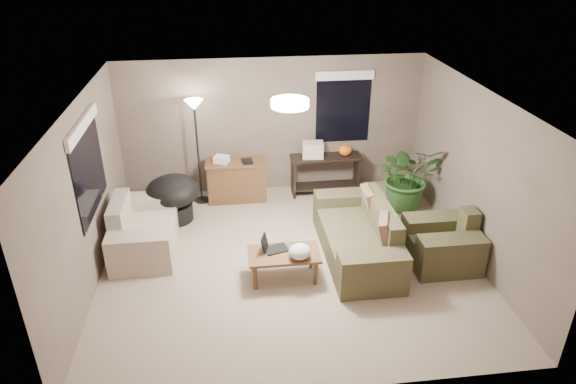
{
  "coord_description": "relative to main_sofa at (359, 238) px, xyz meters",
  "views": [
    {
      "loc": [
        -0.82,
        -6.38,
        4.41
      ],
      "look_at": [
        0.0,
        0.2,
        1.05
      ],
      "focal_mm": 32.0,
      "sensor_mm": 36.0,
      "label": 1
    }
  ],
  "objects": [
    {
      "name": "room_shell",
      "position": [
        -1.06,
        -0.03,
        0.96
      ],
      "size": [
        5.5,
        5.5,
        5.5
      ],
      "color": "tan",
      "rests_on": "ground"
    },
    {
      "name": "main_sofa",
      "position": [
        0.0,
        0.0,
        0.0
      ],
      "size": [
        0.95,
        2.2,
        0.85
      ],
      "color": "#453F29",
      "rests_on": "ground"
    },
    {
      "name": "throw_pillows",
      "position": [
        0.26,
        -0.0,
        0.36
      ],
      "size": [
        0.37,
        1.38,
        0.47
      ],
      "color": "#8C7251",
      "rests_on": "main_sofa"
    },
    {
      "name": "loveseat",
      "position": [
        -3.27,
        0.58,
        0.0
      ],
      "size": [
        0.9,
        1.6,
        0.85
      ],
      "color": "beige",
      "rests_on": "ground"
    },
    {
      "name": "armchair",
      "position": [
        1.18,
        -0.34,
        0.0
      ],
      "size": [
        0.95,
        1.0,
        0.85
      ],
      "color": "#4A472C",
      "rests_on": "ground"
    },
    {
      "name": "coffee_table",
      "position": [
        -1.2,
        -0.46,
        0.06
      ],
      "size": [
        1.0,
        0.55,
        0.42
      ],
      "color": "brown",
      "rests_on": "ground"
    },
    {
      "name": "laptop",
      "position": [
        -1.37,
        -0.36,
        0.19
      ],
      "size": [
        0.42,
        0.32,
        0.24
      ],
      "color": "black",
      "rests_on": "coffee_table"
    },
    {
      "name": "plastic_bag",
      "position": [
        -1.0,
        -0.61,
        0.23
      ],
      "size": [
        0.31,
        0.28,
        0.21
      ],
      "primitive_type": "ellipsoid",
      "rotation": [
        0.0,
        0.0,
        0.01
      ],
      "color": "white",
      "rests_on": "coffee_table"
    },
    {
      "name": "desk",
      "position": [
        -1.77,
        2.07,
        0.08
      ],
      "size": [
        1.1,
        0.5,
        0.75
      ],
      "color": "brown",
      "rests_on": "ground"
    },
    {
      "name": "desk_papers",
      "position": [
        -1.92,
        2.06,
        0.51
      ],
      "size": [
        0.71,
        0.31,
        0.12
      ],
      "color": "silver",
      "rests_on": "desk"
    },
    {
      "name": "console_table",
      "position": [
        -0.12,
        2.12,
        0.14
      ],
      "size": [
        1.3,
        0.4,
        0.75
      ],
      "color": "black",
      "rests_on": "ground"
    },
    {
      "name": "pumpkin",
      "position": [
        0.23,
        2.12,
        0.56
      ],
      "size": [
        0.3,
        0.3,
        0.2
      ],
      "primitive_type": "ellipsoid",
      "rotation": [
        0.0,
        0.0,
        0.29
      ],
      "color": "orange",
      "rests_on": "console_table"
    },
    {
      "name": "cardboard_box",
      "position": [
        -0.37,
        2.12,
        0.6
      ],
      "size": [
        0.4,
        0.32,
        0.28
      ],
      "primitive_type": "cube",
      "rotation": [
        0.0,
        0.0,
        -0.11
      ],
      "color": "beige",
      "rests_on": "console_table"
    },
    {
      "name": "papasan_chair",
      "position": [
        -2.85,
        1.43,
        0.17
      ],
      "size": [
        1.19,
        1.19,
        0.8
      ],
      "color": "black",
      "rests_on": "ground"
    },
    {
      "name": "floor_lamp",
      "position": [
        -2.42,
        2.08,
        1.3
      ],
      "size": [
        0.32,
        0.32,
        1.91
      ],
      "color": "black",
      "rests_on": "ground"
    },
    {
      "name": "ceiling_fixture",
      "position": [
        -1.06,
        -0.03,
        2.15
      ],
      "size": [
        0.5,
        0.5,
        0.1
      ],
      "primitive_type": "cylinder",
      "color": "white",
      "rests_on": "room_shell"
    },
    {
      "name": "houseplant",
      "position": [
        1.2,
        1.37,
        0.19
      ],
      "size": [
        1.11,
        1.23,
        0.96
      ],
      "primitive_type": "imported",
      "color": "#2D5923",
      "rests_on": "ground"
    },
    {
      "name": "cat_scratching_post",
      "position": [
        1.38,
        0.2,
        -0.08
      ],
      "size": [
        0.32,
        0.32,
        0.5
      ],
      "color": "tan",
      "rests_on": "ground"
    },
    {
      "name": "window_left",
      "position": [
        -3.79,
        0.27,
        1.49
      ],
      "size": [
        0.05,
        1.56,
        1.33
      ],
      "color": "black",
      "rests_on": "room_shell"
    },
    {
      "name": "window_back",
      "position": [
        0.24,
        2.45,
        1.49
      ],
      "size": [
        1.06,
        0.05,
        1.33
      ],
      "color": "black",
      "rests_on": "room_shell"
    }
  ]
}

